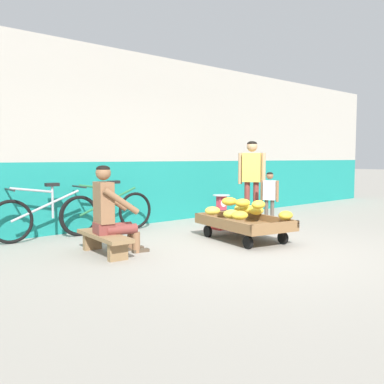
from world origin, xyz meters
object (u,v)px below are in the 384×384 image
(vendor_seated, at_px, (110,210))
(plastic_crate, at_px, (221,220))
(bicycle_near_left, at_px, (46,217))
(customer_adult, at_px, (252,173))
(weighing_scale, at_px, (221,203))
(banana_cart, at_px, (244,225))
(customer_child, at_px, (270,194))
(bicycle_far_left, at_px, (108,211))
(low_bench, at_px, (104,239))

(vendor_seated, height_order, plastic_crate, vendor_seated)
(bicycle_near_left, distance_m, customer_adult, 3.58)
(vendor_seated, bearing_deg, weighing_scale, 10.56)
(banana_cart, relative_size, customer_child, 1.59)
(bicycle_near_left, relative_size, bicycle_far_left, 1.00)
(bicycle_far_left, bearing_deg, banana_cart, -59.53)
(plastic_crate, height_order, customer_adult, customer_adult)
(low_bench, distance_m, bicycle_far_left, 1.68)
(customer_adult, height_order, customer_child, customer_adult)
(bicycle_near_left, bearing_deg, customer_adult, -19.20)
(bicycle_near_left, height_order, customer_child, customer_child)
(vendor_seated, xyz_separation_m, plastic_crate, (2.47, 0.46, -0.42))
(bicycle_far_left, distance_m, customer_adult, 2.62)
(plastic_crate, bearing_deg, vendor_seated, -169.42)
(vendor_seated, distance_m, customer_child, 3.03)
(low_bench, distance_m, customer_child, 3.14)
(banana_cart, bearing_deg, bicycle_near_left, 137.63)
(weighing_scale, distance_m, bicycle_far_left, 1.93)
(plastic_crate, bearing_deg, weighing_scale, -90.00)
(customer_adult, bearing_deg, customer_child, -99.02)
(low_bench, relative_size, plastic_crate, 3.12)
(banana_cart, distance_m, low_bench, 2.11)
(vendor_seated, height_order, customer_child, vendor_seated)
(banana_cart, xyz_separation_m, bicycle_far_left, (-1.15, 1.96, 0.11))
(customer_adult, bearing_deg, weighing_scale, 167.28)
(bicycle_far_left, xyz_separation_m, customer_adult, (2.29, -1.12, 0.60))
(bicycle_far_left, bearing_deg, plastic_crate, -30.35)
(plastic_crate, relative_size, bicycle_near_left, 0.22)
(banana_cart, bearing_deg, bicycle_far_left, 120.47)
(low_bench, relative_size, customer_adult, 0.73)
(plastic_crate, bearing_deg, bicycle_near_left, 159.39)
(bicycle_far_left, bearing_deg, weighing_scale, -30.38)
(low_bench, relative_size, bicycle_near_left, 0.68)
(bicycle_far_left, bearing_deg, low_bench, -122.15)
(weighing_scale, distance_m, customer_child, 0.84)
(bicycle_far_left, distance_m, customer_child, 2.74)
(plastic_crate, distance_m, weighing_scale, 0.30)
(low_bench, xyz_separation_m, plastic_crate, (2.56, 0.44, -0.05))
(low_bench, xyz_separation_m, customer_adult, (3.18, 0.30, 0.75))
(banana_cart, bearing_deg, low_bench, 165.26)
(vendor_seated, bearing_deg, customer_adult, 5.89)
(banana_cart, bearing_deg, customer_adult, 36.44)
(customer_adult, xyz_separation_m, customer_child, (-0.07, -0.47, -0.34))
(plastic_crate, bearing_deg, customer_adult, -12.82)
(vendor_seated, relative_size, customer_child, 1.15)
(vendor_seated, relative_size, bicycle_far_left, 0.69)
(weighing_scale, bearing_deg, banana_cart, -117.61)
(low_bench, xyz_separation_m, vendor_seated, (0.09, -0.02, 0.37))
(plastic_crate, bearing_deg, customer_child, -47.95)
(weighing_scale, distance_m, customer_adult, 0.81)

